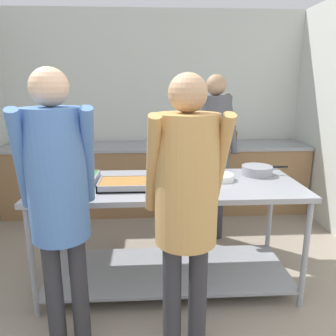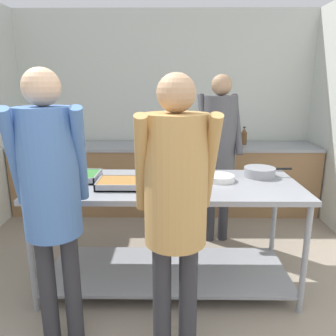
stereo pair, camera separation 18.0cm
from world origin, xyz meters
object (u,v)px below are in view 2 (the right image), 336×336
at_px(sauce_pan, 260,172).
at_px(cook_behind_counter, 219,141).
at_px(guest_serving_left, 176,195).
at_px(guest_serving_right, 51,187).
at_px(serving_tray_greens, 179,187).
at_px(plate_stack, 220,178).
at_px(serving_tray_vegetables, 74,176).
at_px(serving_tray_roast, 124,183).
at_px(water_bottle, 244,136).

relative_size(sauce_pan, cook_behind_counter, 0.23).
bearing_deg(guest_serving_left, guest_serving_right, 175.02).
bearing_deg(serving_tray_greens, plate_stack, 37.15).
bearing_deg(serving_tray_vegetables, serving_tray_roast, -22.92).
distance_m(sauce_pan, guest_serving_left, 1.24).
relative_size(serving_tray_vegetables, sauce_pan, 1.01).
xyz_separation_m(guest_serving_right, cook_behind_counter, (1.20, 1.56, 0.00)).
height_order(sauce_pan, guest_serving_right, guest_serving_right).
height_order(plate_stack, guest_serving_left, guest_serving_left).
relative_size(guest_serving_right, water_bottle, 7.54).
bearing_deg(serving_tray_vegetables, cook_behind_counter, 29.22).
distance_m(cook_behind_counter, water_bottle, 1.05).
height_order(serving_tray_vegetables, guest_serving_right, guest_serving_right).
height_order(sauce_pan, guest_serving_left, guest_serving_left).
relative_size(plate_stack, guest_serving_left, 0.14).
bearing_deg(serving_tray_vegetables, guest_serving_left, -46.48).
distance_m(serving_tray_roast, serving_tray_greens, 0.44).
xyz_separation_m(plate_stack, cook_behind_counter, (0.10, 0.76, 0.18)).
xyz_separation_m(serving_tray_greens, sauce_pan, (0.71, 0.39, 0.02)).
distance_m(guest_serving_left, guest_serving_right, 0.73).
relative_size(serving_tray_roast, plate_stack, 1.68).
bearing_deg(cook_behind_counter, water_bottle, 63.93).
bearing_deg(guest_serving_left, serving_tray_greens, 86.84).
distance_m(plate_stack, cook_behind_counter, 0.79).
height_order(serving_tray_roast, serving_tray_greens, same).
bearing_deg(sauce_pan, plate_stack, -160.36).
distance_m(serving_tray_greens, guest_serving_right, 0.95).
bearing_deg(plate_stack, serving_tray_greens, -142.85).
bearing_deg(guest_serving_left, water_bottle, 69.96).
bearing_deg(cook_behind_counter, plate_stack, -97.36).
distance_m(plate_stack, guest_serving_left, 0.95).
relative_size(serving_tray_roast, guest_serving_left, 0.24).
height_order(serving_tray_greens, plate_stack, serving_tray_greens).
xyz_separation_m(sauce_pan, cook_behind_counter, (-0.27, 0.63, 0.16)).
xyz_separation_m(serving_tray_vegetables, water_bottle, (1.78, 1.68, 0.08)).
xyz_separation_m(serving_tray_roast, guest_serving_right, (-0.33, -0.63, 0.18)).
relative_size(serving_tray_greens, guest_serving_left, 0.21).
bearing_deg(serving_tray_roast, serving_tray_greens, -12.56).
bearing_deg(guest_serving_left, sauce_pan, 53.26).
distance_m(serving_tray_roast, sauce_pan, 1.17).
distance_m(serving_tray_roast, water_bottle, 2.29).
height_order(serving_tray_greens, guest_serving_left, guest_serving_left).
height_order(serving_tray_vegetables, serving_tray_greens, same).
height_order(serving_tray_roast, plate_stack, serving_tray_roast).
height_order(plate_stack, sauce_pan, sauce_pan).
height_order(cook_behind_counter, water_bottle, cook_behind_counter).
distance_m(serving_tray_greens, guest_serving_left, 0.62).
distance_m(serving_tray_greens, water_bottle, 2.16).
bearing_deg(serving_tray_greens, serving_tray_vegetables, 161.98).
xyz_separation_m(serving_tray_roast, serving_tray_greens, (0.43, -0.10, 0.00)).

